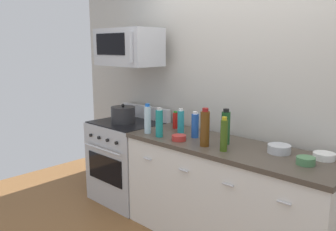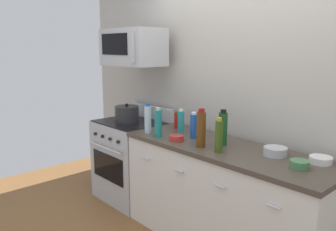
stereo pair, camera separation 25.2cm
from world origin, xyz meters
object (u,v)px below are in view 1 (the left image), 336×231
at_px(bottle_water_clear, 148,119).
at_px(bowl_red_small, 179,138).
at_px(bottle_soda_blue, 195,125).
at_px(bottle_dish_soap, 181,121).
at_px(microwave, 128,47).
at_px(bottle_olive_oil, 224,135).
at_px(range_oven, 128,160).
at_px(stockpot, 123,115).
at_px(bowl_steel_prep, 279,149).
at_px(bottle_wine_amber, 205,128).
at_px(bottle_sparkling_teal, 159,123).
at_px(bowl_white_ceramic, 324,156).
at_px(bottle_hot_sauce_red, 175,120).
at_px(bowl_green_glaze, 306,161).
at_px(bottle_wine_green, 226,127).

height_order(bottle_water_clear, bowl_red_small, bottle_water_clear).
relative_size(bottle_soda_blue, bottle_dish_soap, 1.02).
relative_size(microwave, bottle_olive_oil, 2.61).
height_order(range_oven, microwave, microwave).
bearing_deg(stockpot, bottle_olive_oil, -4.47).
distance_m(bottle_dish_soap, bowl_steel_prep, 1.01).
xyz_separation_m(range_oven, bottle_water_clear, (0.54, -0.18, 0.59)).
distance_m(bottle_wine_amber, bottle_sparkling_teal, 0.50).
relative_size(bottle_olive_oil, bowl_white_ceramic, 1.75).
distance_m(range_oven, bottle_sparkling_teal, 0.95).
relative_size(bottle_hot_sauce_red, bowl_green_glaze, 1.36).
bearing_deg(bottle_wine_green, microwave, 179.14).
bearing_deg(bottle_wine_green, bowl_green_glaze, -4.12).
bearing_deg(bottle_hot_sauce_red, bottle_olive_oil, -21.14).
relative_size(bottle_water_clear, bowl_steel_prep, 1.61).
bearing_deg(range_oven, bowl_steel_prep, 3.25).
height_order(microwave, bottle_hot_sauce_red, microwave).
height_order(range_oven, bottle_water_clear, bottle_water_clear).
xyz_separation_m(bottle_hot_sauce_red, bowl_green_glaze, (1.44, -0.18, -0.06)).
xyz_separation_m(bottle_wine_green, bottle_dish_soap, (-0.55, 0.03, -0.03)).
height_order(range_oven, bottle_wine_green, bottle_wine_green).
distance_m(microwave, stockpot, 0.74).
bearing_deg(bowl_white_ceramic, bottle_dish_soap, -174.53).
distance_m(bottle_soda_blue, bowl_white_ceramic, 1.13).
bearing_deg(bottle_hot_sauce_red, bottle_wine_amber, -26.49).
relative_size(bottle_soda_blue, stockpot, 0.92).
bearing_deg(bottle_dish_soap, bottle_hot_sauce_red, 149.11).
height_order(bottle_wine_green, bottle_soda_blue, bottle_wine_green).
xyz_separation_m(bottle_wine_green, stockpot, (-1.30, -0.08, -0.06)).
relative_size(bottle_hot_sauce_red, bottle_olive_oil, 0.64).
height_order(bottle_olive_oil, bowl_red_small, bottle_olive_oil).
xyz_separation_m(microwave, bottle_hot_sauce_red, (0.60, 0.11, -0.74)).
height_order(bottle_sparkling_teal, bowl_green_glaze, bottle_sparkling_teal).
relative_size(bottle_hot_sauce_red, bottle_soda_blue, 0.74).
xyz_separation_m(range_oven, bottle_soda_blue, (0.97, 0.01, 0.57)).
distance_m(bottle_wine_amber, stockpot, 1.22).
height_order(microwave, bottle_olive_oil, microwave).
xyz_separation_m(bottle_sparkling_teal, bowl_green_glaze, (1.32, 0.17, -0.10)).
relative_size(bottle_water_clear, bottle_sparkling_teal, 1.05).
xyz_separation_m(microwave, bowl_steel_prep, (1.77, 0.06, -0.79)).
xyz_separation_m(bottle_olive_oil, bowl_red_small, (-0.48, -0.01, -0.11)).
distance_m(bottle_water_clear, bottle_olive_oil, 0.88).
relative_size(bottle_sparkling_teal, stockpot, 1.05).
xyz_separation_m(bottle_wine_green, bottle_sparkling_teal, (-0.59, -0.23, -0.02)).
xyz_separation_m(bottle_sparkling_teal, bowl_steel_prep, (1.05, 0.30, -0.10)).
distance_m(bottle_wine_green, stockpot, 1.31).
distance_m(bottle_hot_sauce_red, bowl_red_small, 0.47).
relative_size(range_oven, bottle_olive_oil, 3.76).
bearing_deg(bowl_steel_prep, bottle_olive_oil, -143.07).
relative_size(bottle_water_clear, bottle_soda_blue, 1.20).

